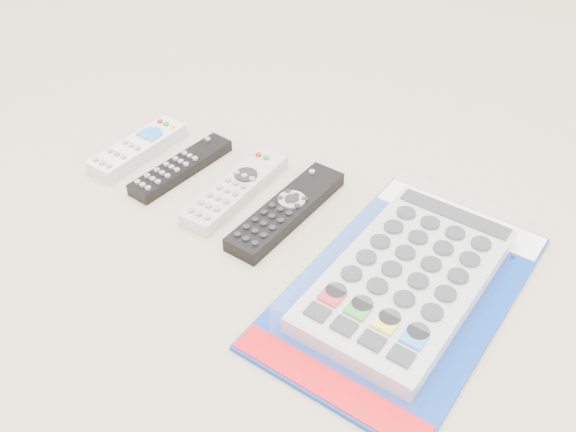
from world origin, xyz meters
The scene contains 5 objects.
remote_small_grey centered at (-0.24, 0.01, 0.01)m, with size 0.07×0.17×0.02m.
remote_slim_black centered at (-0.16, 0.00, 0.01)m, with size 0.07×0.18×0.02m.
remote_silver_dvd centered at (-0.06, 0.00, 0.01)m, with size 0.06×0.20×0.02m.
remote_large_black centered at (0.03, -0.01, 0.01)m, with size 0.08×0.21×0.02m.
jumbo_remote_packaged centered at (0.22, -0.06, 0.02)m, with size 0.27×0.40×0.05m.
Camera 1 is at (0.34, -0.60, 0.56)m, focal length 40.00 mm.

